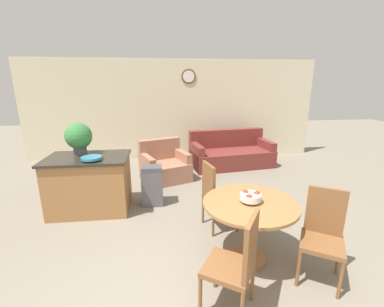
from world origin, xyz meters
name	(u,v)px	position (x,y,z in m)	size (l,w,h in m)	color
wall_back	(173,110)	(0.00, 5.40, 1.35)	(8.00, 0.09, 2.70)	beige
dining_table	(249,216)	(0.66, 0.80, 0.59)	(1.08, 1.08, 0.76)	#9E6B3D
dining_chair_near_left	(237,261)	(0.32, 0.10, 0.54)	(0.58, 0.58, 1.00)	brown
dining_chair_near_right	(323,232)	(1.36, 0.45, 0.54)	(0.58, 0.58, 1.00)	brown
dining_chair_far_side	(215,194)	(0.42, 1.53, 0.54)	(0.50, 0.50, 1.00)	brown
fruit_bowl	(251,197)	(0.66, 0.80, 0.83)	(0.24, 0.24, 0.13)	silver
kitchen_island	(90,184)	(-1.52, 2.34, 0.47)	(1.29, 0.85, 0.93)	#9E6B3D
teal_bowl	(92,158)	(-1.39, 2.12, 0.97)	(0.31, 0.31, 0.06)	teal
potted_plant	(79,137)	(-1.66, 2.47, 1.22)	(0.42, 0.42, 0.53)	#4C4C51
trash_bin	(152,186)	(-0.51, 2.42, 0.35)	(0.36, 0.28, 0.70)	#56565B
couch	(231,154)	(1.43, 4.45, 0.30)	(2.14, 1.26, 0.89)	maroon
armchair	(164,167)	(-0.29, 3.63, 0.29)	(1.18, 1.12, 0.86)	#A87056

